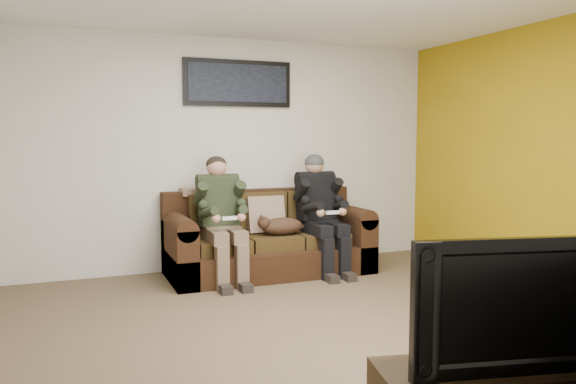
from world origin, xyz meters
name	(u,v)px	position (x,y,z in m)	size (l,w,h in m)	color
floor	(314,325)	(0.00, 0.00, 0.00)	(5.00, 5.00, 0.00)	brown
wall_back	(233,154)	(0.00, 2.25, 1.30)	(5.00, 5.00, 0.00)	beige
wall_front	(546,185)	(0.00, -2.25, 1.30)	(5.00, 5.00, 0.00)	beige
wall_right	(557,158)	(2.50, 0.00, 1.30)	(4.50, 4.50, 0.00)	beige
accent_wall_right	(556,158)	(2.49, 0.00, 1.30)	(4.50, 4.50, 0.00)	#A18110
sofa	(267,242)	(0.26, 1.83, 0.34)	(2.20, 0.95, 0.90)	black
throw_pillow	(266,214)	(0.26, 1.87, 0.64)	(0.42, 0.12, 0.40)	#977863
throw_blanket	(201,191)	(-0.40, 2.10, 0.90)	(0.45, 0.22, 0.08)	tan
person_left	(221,211)	(-0.31, 1.64, 0.73)	(0.51, 0.87, 1.30)	brown
person_right	(320,206)	(0.83, 1.65, 0.73)	(0.51, 0.86, 1.30)	black
cat	(280,226)	(0.35, 1.64, 0.54)	(0.66, 0.26, 0.24)	#4F311F
framed_poster	(238,83)	(0.06, 2.22, 2.10)	(1.25, 0.05, 0.52)	black
television	(514,300)	(0.15, -1.95, 0.73)	(1.10, 0.14, 0.64)	black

